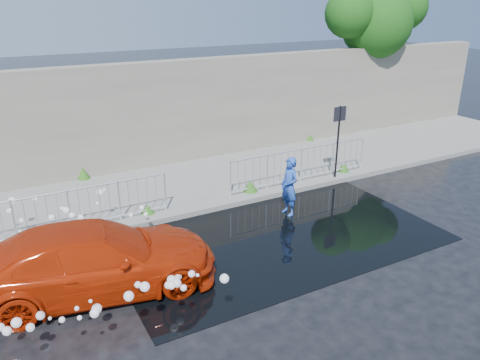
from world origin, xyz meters
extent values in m
plane|color=black|center=(0.00, 0.00, 0.00)|extent=(90.00, 90.00, 0.00)
cube|color=slate|center=(0.00, 5.00, 0.07)|extent=(30.00, 4.00, 0.15)
cube|color=slate|center=(0.00, 3.00, 0.08)|extent=(30.00, 0.25, 0.16)
cube|color=#686357|center=(0.00, 7.20, 1.90)|extent=(30.00, 0.60, 3.50)
cube|color=black|center=(0.50, 1.00, 0.01)|extent=(8.00, 5.00, 0.01)
cylinder|color=black|center=(4.20, 3.10, 1.25)|extent=(0.06, 0.06, 2.50)
cube|color=black|center=(4.20, 3.10, 2.25)|extent=(0.45, 0.04, 0.45)
cylinder|color=#332114|center=(10.00, 8.20, 2.50)|extent=(0.36, 0.36, 5.00)
sphere|color=#1E4510|center=(9.50, 7.40, 4.60)|extent=(2.97, 2.97, 2.97)
sphere|color=#1E4510|center=(11.00, 7.40, 5.20)|extent=(1.97, 1.97, 1.97)
sphere|color=#1E4510|center=(8.00, 7.40, 5.00)|extent=(1.98, 1.98, 1.98)
cylinder|color=silver|center=(-1.50, 3.35, 0.70)|extent=(0.05, 0.05, 1.10)
cylinder|color=silver|center=(-4.00, 3.35, 1.22)|extent=(5.00, 0.04, 0.04)
cylinder|color=silver|center=(-4.00, 3.35, 0.27)|extent=(5.00, 0.04, 0.04)
cylinder|color=silver|center=(0.50, 3.35, 0.70)|extent=(0.05, 0.05, 1.10)
cylinder|color=silver|center=(5.50, 3.35, 0.70)|extent=(0.05, 0.05, 1.10)
cylinder|color=silver|center=(3.00, 3.35, 1.22)|extent=(5.00, 0.04, 0.04)
cylinder|color=silver|center=(3.00, 3.35, 0.27)|extent=(5.00, 0.04, 0.04)
cone|color=#205316|center=(-2.00, 3.40, 0.28)|extent=(0.36, 0.36, 0.26)
cone|color=#205316|center=(1.20, 3.40, 0.32)|extent=(0.44, 0.44, 0.35)
cone|color=#205316|center=(4.80, 3.40, 0.30)|extent=(0.38, 0.38, 0.30)
cone|color=#205316|center=(-3.00, 6.90, 0.34)|extent=(0.42, 0.42, 0.37)
cone|color=#205316|center=(6.00, 6.90, 0.28)|extent=(0.34, 0.34, 0.25)
sphere|color=white|center=(-4.16, 3.25, 0.83)|extent=(0.09, 0.09, 0.09)
sphere|color=white|center=(-4.18, 2.28, 0.55)|extent=(0.10, 0.10, 0.10)
sphere|color=white|center=(-3.58, 2.12, 0.55)|extent=(0.16, 0.16, 0.16)
sphere|color=white|center=(-5.29, 3.52, 0.92)|extent=(0.14, 0.14, 0.14)
sphere|color=white|center=(-2.33, 2.50, 0.57)|extent=(0.12, 0.12, 0.12)
sphere|color=white|center=(-4.02, 2.82, 0.80)|extent=(0.14, 0.14, 0.14)
sphere|color=white|center=(-5.27, 3.35, 1.01)|extent=(0.07, 0.07, 0.07)
sphere|color=white|center=(-3.37, 3.03, 0.89)|extent=(0.08, 0.08, 0.08)
sphere|color=white|center=(-3.07, 1.64, 0.19)|extent=(0.17, 0.17, 0.17)
sphere|color=white|center=(-4.53, 2.24, 0.40)|extent=(0.11, 0.11, 0.11)
sphere|color=white|center=(-4.71, 3.68, 1.05)|extent=(0.13, 0.13, 0.13)
sphere|color=white|center=(-2.36, 2.68, 0.69)|extent=(0.12, 0.12, 0.12)
sphere|color=white|center=(-3.98, 2.48, 0.63)|extent=(0.07, 0.07, 0.07)
sphere|color=white|center=(-2.75, 1.85, 0.33)|extent=(0.10, 0.10, 0.10)
sphere|color=white|center=(-5.21, 3.91, 1.01)|extent=(0.16, 0.16, 0.16)
sphere|color=white|center=(-5.31, 1.73, 0.33)|extent=(0.09, 0.09, 0.09)
sphere|color=white|center=(-3.55, 1.76, 0.34)|extent=(0.08, 0.08, 0.08)
sphere|color=white|center=(-4.13, 1.89, 0.43)|extent=(0.18, 0.18, 0.18)
sphere|color=white|center=(-3.75, 1.51, 0.19)|extent=(0.06, 0.06, 0.06)
sphere|color=white|center=(-4.25, 1.75, 0.40)|extent=(0.12, 0.12, 0.12)
sphere|color=white|center=(-4.47, 2.74, 0.88)|extent=(0.15, 0.15, 0.15)
sphere|color=white|center=(-2.72, 2.41, 0.68)|extent=(0.11, 0.11, 0.11)
sphere|color=white|center=(-3.88, 2.04, 0.34)|extent=(0.07, 0.07, 0.07)
sphere|color=white|center=(-5.17, 2.82, 0.66)|extent=(0.07, 0.07, 0.07)
sphere|color=white|center=(-5.09, 3.09, 0.80)|extent=(0.11, 0.11, 0.11)
sphere|color=white|center=(-5.24, 2.44, 0.57)|extent=(0.07, 0.07, 0.07)
sphere|color=white|center=(-3.05, 3.60, 0.98)|extent=(0.06, 0.06, 0.06)
sphere|color=white|center=(-3.84, 2.68, 0.77)|extent=(0.14, 0.14, 0.14)
sphere|color=white|center=(-3.98, 2.25, 0.50)|extent=(0.15, 0.15, 0.15)
sphere|color=white|center=(-3.20, 3.44, 1.00)|extent=(0.16, 0.16, 0.16)
sphere|color=white|center=(-4.11, 2.97, 0.89)|extent=(0.16, 0.16, 0.16)
sphere|color=white|center=(-5.05, 1.65, 0.30)|extent=(0.16, 0.16, 0.16)
sphere|color=white|center=(-2.50, 1.43, 0.16)|extent=(0.14, 0.14, 0.14)
sphere|color=white|center=(-4.63, -1.35, 0.92)|extent=(0.08, 0.08, 0.08)
sphere|color=white|center=(-2.21, -1.63, 1.04)|extent=(0.17, 0.17, 0.17)
sphere|color=white|center=(-2.40, -0.87, 0.74)|extent=(0.07, 0.07, 0.07)
sphere|color=white|center=(-2.51, -0.86, 0.80)|extent=(0.14, 0.14, 0.14)
sphere|color=white|center=(-2.87, -1.35, 0.91)|extent=(0.12, 0.12, 0.12)
sphere|color=white|center=(-2.78, -0.79, 0.64)|extent=(0.16, 0.16, 0.16)
sphere|color=white|center=(-3.05, -1.25, 0.95)|extent=(0.13, 0.13, 0.13)
sphere|color=white|center=(-5.34, -0.87, 0.67)|extent=(0.14, 0.14, 0.14)
sphere|color=white|center=(-4.25, -0.66, 0.50)|extent=(0.18, 0.18, 0.18)
sphere|color=white|center=(-4.36, -0.81, 0.80)|extent=(0.06, 0.06, 0.06)
sphere|color=white|center=(-2.81, -0.54, 0.58)|extent=(0.17, 0.17, 0.17)
sphere|color=white|center=(-4.87, -1.11, 0.81)|extent=(0.10, 0.10, 0.10)
sphere|color=white|center=(-4.38, -1.22, 0.83)|extent=(0.16, 0.16, 0.16)
sphere|color=white|center=(-2.95, -0.79, 0.65)|extent=(0.14, 0.14, 0.14)
sphere|color=white|center=(-5.77, -0.53, 0.60)|extent=(0.14, 0.14, 0.14)
sphere|color=white|center=(-5.01, -0.34, 0.36)|extent=(0.07, 0.07, 0.07)
sphere|color=white|center=(-5.51, -0.90, 0.85)|extent=(0.17, 0.17, 0.17)
sphere|color=white|center=(-3.79, -1.18, 0.93)|extent=(0.18, 0.18, 0.18)
sphere|color=white|center=(-3.44, -0.50, 0.65)|extent=(0.13, 0.13, 0.13)
sphere|color=white|center=(-5.14, -0.16, 0.35)|extent=(0.16, 0.16, 0.16)
sphere|color=white|center=(-5.64, -1.33, 1.05)|extent=(0.14, 0.14, 0.14)
sphere|color=white|center=(-3.54, -1.33, 1.13)|extent=(0.17, 0.17, 0.17)
sphere|color=white|center=(-4.57, -0.59, 0.58)|extent=(0.08, 0.08, 0.08)
sphere|color=white|center=(-2.65, -0.44, 0.54)|extent=(0.17, 0.17, 0.17)
imported|color=#A82206|center=(-3.97, 0.69, 0.71)|extent=(5.16, 2.76, 1.42)
imported|color=#234AB1|center=(1.50, 1.80, 0.82)|extent=(0.41, 0.61, 1.64)
camera|label=1|loc=(-5.30, -7.87, 5.64)|focal=35.00mm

